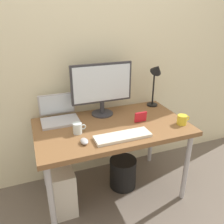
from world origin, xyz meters
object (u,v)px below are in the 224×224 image
object	(u,v)px
keyboard	(123,136)
wastebasket	(123,173)
desk	(112,131)
computer_tower	(63,186)
photo_frame	(141,117)
monitor	(102,86)
coffee_mug	(182,120)
glass_cup	(78,128)
desk_lamp	(156,76)
laptop	(59,114)
mouse	(84,141)

from	to	relation	value
keyboard	wastebasket	size ratio (longest dim) A/B	1.47
desk	computer_tower	bearing A→B (deg)	-177.69
photo_frame	monitor	bearing A→B (deg)	133.62
coffee_mug	wastebasket	size ratio (longest dim) A/B	0.39
keyboard	glass_cup	distance (m)	0.37
desk_lamp	keyboard	size ratio (longest dim) A/B	1.02
monitor	laptop	world-z (taller)	monitor
desk_lamp	mouse	bearing A→B (deg)	-151.94
desk_lamp	coffee_mug	bearing A→B (deg)	-87.22
computer_tower	glass_cup	bearing A→B (deg)	-7.41
desk_lamp	wastebasket	world-z (taller)	desk_lamp
coffee_mug	glass_cup	bearing A→B (deg)	169.77
laptop	computer_tower	world-z (taller)	laptop
mouse	wastebasket	bearing A→B (deg)	29.94
mouse	glass_cup	distance (m)	0.17
monitor	wastebasket	distance (m)	0.88
keyboard	mouse	world-z (taller)	mouse
mouse	photo_frame	xyz separation A→B (m)	(0.55, 0.17, 0.03)
photo_frame	mouse	bearing A→B (deg)	-162.38
mouse	glass_cup	xyz separation A→B (m)	(-0.01, 0.17, 0.03)
desk_lamp	photo_frame	size ratio (longest dim) A/B	4.10
keyboard	coffee_mug	world-z (taller)	coffee_mug
mouse	computer_tower	size ratio (longest dim) A/B	0.21
coffee_mug	wastebasket	distance (m)	0.79
keyboard	computer_tower	size ratio (longest dim) A/B	1.05
laptop	computer_tower	size ratio (longest dim) A/B	0.76
laptop	photo_frame	size ratio (longest dim) A/B	2.91
glass_cup	laptop	bearing A→B (deg)	108.63
keyboard	glass_cup	world-z (taller)	glass_cup
keyboard	computer_tower	distance (m)	0.73
monitor	computer_tower	size ratio (longest dim) A/B	1.33
photo_frame	glass_cup	bearing A→B (deg)	-179.32
keyboard	wastebasket	world-z (taller)	keyboard
laptop	keyboard	world-z (taller)	laptop
monitor	mouse	xyz separation A→B (m)	(-0.29, -0.45, -0.26)
keyboard	glass_cup	bearing A→B (deg)	148.12
laptop	wastebasket	world-z (taller)	laptop
desk	keyboard	xyz separation A→B (m)	(0.00, -0.23, 0.08)
coffee_mug	wastebasket	world-z (taller)	coffee_mug
desk_lamp	coffee_mug	size ratio (longest dim) A/B	3.84
desk	monitor	bearing A→B (deg)	91.53
desk_lamp	coffee_mug	xyz separation A→B (m)	(0.02, -0.44, -0.28)
photo_frame	keyboard	bearing A→B (deg)	-141.29
desk	computer_tower	distance (m)	0.64
photo_frame	wastebasket	xyz separation A→B (m)	(-0.12, 0.07, -0.62)
coffee_mug	photo_frame	bearing A→B (deg)	152.35
monitor	coffee_mug	size ratio (longest dim) A/B	4.77
desk_lamp	glass_cup	size ratio (longest dim) A/B	4.21
desk	laptop	distance (m)	0.49
desk	desk_lamp	distance (m)	0.71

